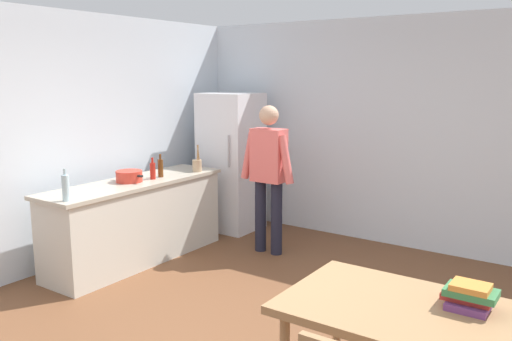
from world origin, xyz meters
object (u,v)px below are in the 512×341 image
object	(u,v)px
refrigerator	(231,162)
cooking_pot	(129,176)
bottle_water_clear	(66,187)
utensil_jar	(197,165)
bottle_beer_brown	(160,168)
dining_table	(408,320)
person	(268,169)
book_stack	(469,296)
bottle_sauce_red	(153,171)

from	to	relation	value
refrigerator	cooking_pot	world-z (taller)	refrigerator
bottle_water_clear	utensil_jar	bearing A→B (deg)	89.59
cooking_pot	bottle_beer_brown	size ratio (longest dim) A/B	1.54
dining_table	bottle_beer_brown	world-z (taller)	bottle_beer_brown
cooking_pot	bottle_beer_brown	bearing A→B (deg)	76.78
bottle_beer_brown	bottle_water_clear	size ratio (longest dim) A/B	0.87
bottle_beer_brown	person	bearing A→B (deg)	36.61
bottle_water_clear	book_stack	world-z (taller)	bottle_water_clear
bottle_sauce_red	dining_table	bearing A→B (deg)	-21.22
person	bottle_sauce_red	size ratio (longest dim) A/B	7.08
cooking_pot	bottle_sauce_red	bearing A→B (deg)	66.35
utensil_jar	bottle_sauce_red	xyz separation A→B (m)	(-0.10, -0.63, 0.02)
dining_table	bottle_beer_brown	bearing A→B (deg)	156.85
dining_table	bottle_sauce_red	distance (m)	3.56
utensil_jar	bottle_sauce_red	world-z (taller)	utensil_jar
person	bottle_sauce_red	world-z (taller)	person
person	bottle_beer_brown	world-z (taller)	person
utensil_jar	bottle_beer_brown	distance (m)	0.51
bottle_beer_brown	bottle_water_clear	bearing A→B (deg)	-85.53
bottle_water_clear	cooking_pot	bearing A→B (deg)	101.71
refrigerator	bottle_beer_brown	distance (m)	1.28
book_stack	utensil_jar	bearing A→B (deg)	153.61
book_stack	bottle_sauce_red	bearing A→B (deg)	162.92
refrigerator	utensil_jar	world-z (taller)	refrigerator
dining_table	bottle_water_clear	size ratio (longest dim) A/B	4.67
refrigerator	bottle_water_clear	distance (m)	2.59
dining_table	bottle_sauce_red	bearing A→B (deg)	158.78
bottle_sauce_red	book_stack	distance (m)	3.76
bottle_sauce_red	bottle_water_clear	distance (m)	1.18
bottle_sauce_red	bottle_water_clear	bearing A→B (deg)	-85.86
dining_table	cooking_pot	bearing A→B (deg)	163.09
dining_table	book_stack	size ratio (longest dim) A/B	4.79
person	cooking_pot	xyz separation A→B (m)	(-1.07, -1.11, -0.02)
refrigerator	person	world-z (taller)	refrigerator
bottle_beer_brown	bottle_water_clear	distance (m)	1.32
dining_table	cooking_pot	size ratio (longest dim) A/B	3.50
person	bottle_water_clear	xyz separation A→B (m)	(-0.87, -2.04, 0.05)
refrigerator	bottle_beer_brown	xyz separation A→B (m)	(-0.03, -1.28, 0.11)
dining_table	bottle_water_clear	world-z (taller)	bottle_water_clear
cooking_pot	bottle_water_clear	distance (m)	0.95
utensil_jar	bottle_sauce_red	bearing A→B (deg)	-98.83
bottle_sauce_red	bottle_beer_brown	distance (m)	0.14
bottle_beer_brown	utensil_jar	bearing A→B (deg)	76.81
dining_table	bottle_sauce_red	size ratio (longest dim) A/B	5.83
bottle_sauce_red	bottle_water_clear	size ratio (longest dim) A/B	0.80
person	book_stack	size ratio (longest dim) A/B	5.81
cooking_pot	utensil_jar	distance (m)	0.90
cooking_pot	bottle_sauce_red	distance (m)	0.27
dining_table	utensil_jar	xyz separation A→B (m)	(-3.21, 1.91, 0.31)
cooking_pot	book_stack	distance (m)	3.79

